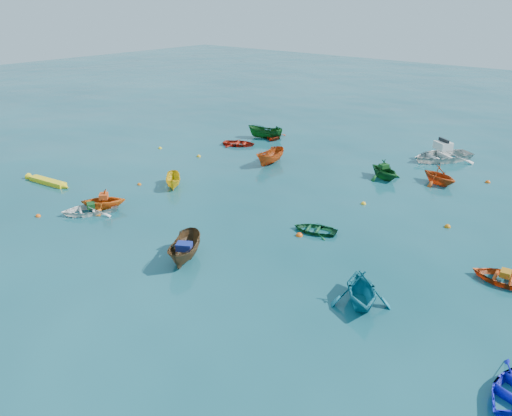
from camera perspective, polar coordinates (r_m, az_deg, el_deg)
The scene contains 31 objects.
ground at distance 26.29m, azimuth -7.02°, elevation -4.10°, with size 160.00×160.00×0.00m, color #093E48.
dinghy_white_near at distance 31.35m, azimuth -18.42°, elevation -0.53°, with size 2.30×3.21×0.67m, color white.
sampan_brown_mid at distance 24.87m, azimuth -8.01°, elevation -5.86°, with size 1.23×3.26×1.26m, color #4F351C.
dinghy_orange_w at distance 31.65m, azimuth -16.93°, elevation -0.11°, with size 2.23×2.59×1.36m, color orange.
sampan_yellow_mid at distance 34.29m, azimuth -9.37°, elevation 2.43°, with size 0.96×2.55×0.99m, color yellow.
dinghy_green_e at distance 27.60m, azimuth 6.73°, elevation -2.70°, with size 1.73×2.42×0.50m, color #124D27.
dinghy_cyan_se at distance 21.88m, azimuth 11.79°, elevation -10.58°, with size 2.55×2.95×1.55m, color teal.
dinghy_red_nw at distance 43.35m, azimuth -1.93°, elevation 7.16°, with size 2.02×2.82×0.59m, color #AD1E0E.
sampan_orange_n at distance 38.47m, azimuth 1.67°, elevation 5.05°, with size 1.23×3.26×1.26m, color #B84511.
dinghy_green_n at distance 36.54m, azimuth 14.38°, elevation 3.32°, with size 2.36×2.74×1.44m, color #13511D.
dinghy_red_ne at distance 25.46m, azimuth 26.68°, elevation -7.62°, with size 2.15×3.00×0.62m, color #BE3E0F.
dinghy_red_far at distance 45.72m, azimuth 2.01°, elevation 8.01°, with size 2.10×2.93×0.61m, color #A8290E.
dinghy_orange_far at distance 36.57m, azimuth 20.10°, elevation 2.62°, with size 2.31×2.68×1.41m, color #BD4311.
sampan_green_far at distance 45.57m, azimuth 1.05°, elevation 7.96°, with size 1.20×3.19×1.24m, color #104614.
kayak_yellow at distance 37.25m, azimuth -22.66°, elevation 2.59°, with size 0.59×3.94×0.40m, color yellow, non-canonical shape.
motorboat_white at distance 41.99m, azimuth 20.38°, elevation 5.16°, with size 3.55×4.96×1.63m, color silver.
tarp_green_a at distance 31.17m, azimuth -18.35°, elevation 0.30°, with size 0.58×0.44×0.28m, color #104317.
tarp_blue_a at distance 24.36m, azimuth -8.21°, elevation -4.37°, with size 0.73×0.55×0.35m, color navy.
tarp_orange_a at distance 31.33m, azimuth -17.02°, elevation 1.30°, with size 0.64×0.49×0.31m, color #D74516.
tarp_green_b at distance 36.33m, azimuth 14.41°, elevation 4.66°, with size 0.62×0.47×0.30m, color #114516.
tarp_orange_b at distance 25.25m, azimuth 26.64°, elevation -6.69°, with size 0.57×0.43×0.27m, color #B66E12.
buoy_or_a at distance 31.93m, azimuth -23.63°, elevation -0.90°, with size 0.31×0.31×0.31m, color #FF5C0D.
buoy_ye_a at distance 25.08m, azimuth -8.79°, elevation -5.65°, with size 0.32×0.32×0.32m, color yellow.
buoy_or_b at distance 27.05m, azimuth 4.96°, elevation -3.19°, with size 0.38×0.38×0.38m, color #FB550D.
buoy_ye_b at distance 43.23m, azimuth -10.91°, elevation 6.70°, with size 0.30×0.30×0.30m, color yellow.
buoy_or_c at distance 35.06m, azimuth -13.20°, elevation 2.59°, with size 0.29×0.29×0.29m, color #D45B0B.
buoy_ye_c at distance 31.70m, azimuth 12.17°, elevation 0.44°, with size 0.32×0.32×0.32m, color yellow.
buoy_or_d at distance 29.92m, azimuth 21.03°, elevation -2.06°, with size 0.36×0.36×0.36m, color #CE6C0B.
buoy_ye_d at distance 40.49m, azimuth -6.57°, elevation 5.84°, with size 0.34×0.34×0.34m, color gold.
buoy_or_e at distance 38.10m, azimuth 24.95°, elevation 2.64°, with size 0.35×0.35×0.35m, color #E1550C.
buoy_ye_e at distance 36.45m, azimuth 20.63°, elevation 2.48°, with size 0.37×0.37×0.37m, color yellow.
Camera 1 is at (17.32, -15.73, 12.00)m, focal length 35.00 mm.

